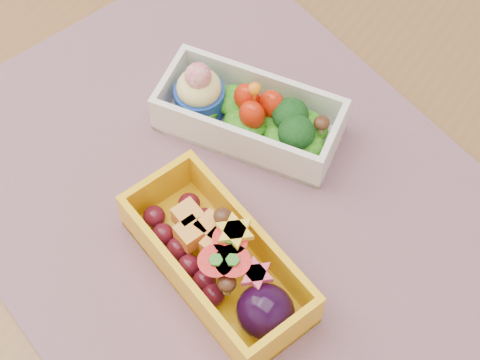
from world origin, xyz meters
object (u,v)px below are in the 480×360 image
Objects in this scene: placemat at (229,204)px; bento_white at (248,114)px; table at (190,232)px; bento_yellow at (220,262)px.

bento_white is (-0.03, 0.07, 0.02)m from placemat.
table is at bearing -114.68° from bento_white.
bento_white is (0.02, 0.07, 0.12)m from table.
table is 0.16m from bento_yellow.
placemat is 2.79× the size of bento_yellow.
table is 2.39× the size of placemat.
bento_white is at bearing 76.54° from table.
bento_white is 0.94× the size of bento_yellow.
bento_white is 0.14m from bento_yellow.
bento_white reaches higher than bento_yellow.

